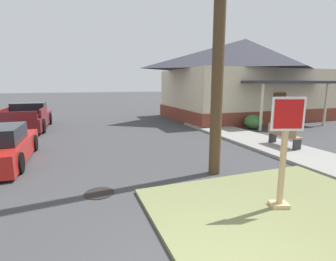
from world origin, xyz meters
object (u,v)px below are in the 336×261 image
stop_sign (284,157)px  pickup_truck_maroon (28,118)px  manhole_cover (99,193)px  street_bench (283,135)px

stop_sign → pickup_truck_maroon: stop_sign is taller
manhole_cover → pickup_truck_maroon: 10.90m
stop_sign → manhole_cover: bearing=148.3°
pickup_truck_maroon → street_bench: (10.40, -8.71, -0.03)m
manhole_cover → street_bench: street_bench is taller
manhole_cover → stop_sign: bearing=-31.7°
pickup_truck_maroon → street_bench: pickup_truck_maroon is taller
stop_sign → manhole_cover: stop_sign is taller
street_bench → manhole_cover: bearing=-166.7°
stop_sign → manhole_cover: 4.21m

